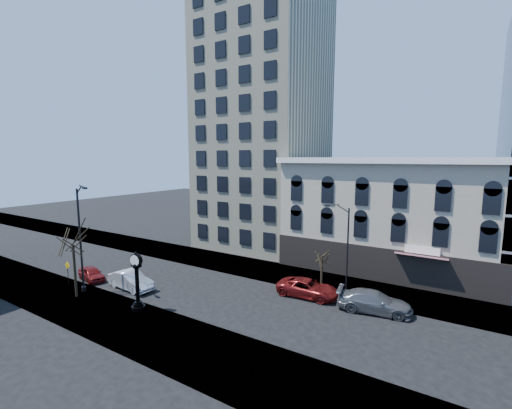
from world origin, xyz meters
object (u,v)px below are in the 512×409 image
Objects in this scene: street_clock at (137,284)px; car_near_a at (91,274)px; warning_sign at (68,269)px; street_lamp_near at (81,211)px; car_near_b at (131,280)px.

car_near_a is at bearing 156.43° from street_clock.
street_clock is at bearing 1.02° from warning_sign.
street_clock is 0.48× the size of street_lamp_near.
car_near_a is (-9.89, 2.23, -1.64)m from street_clock.
street_clock is at bearing -118.68° from car_near_b.
warning_sign is at bearing -175.84° from car_near_a.
car_near_a is at bearing 99.59° from car_near_b.
street_lamp_near is (-6.73, -0.27, 5.46)m from street_clock.
car_near_a is (0.33, 2.20, -1.07)m from warning_sign.
street_lamp_near is 8.16m from car_near_a.
street_clock is 2.06× the size of warning_sign.
car_near_b is at bearing 64.80° from street_lamp_near.
street_clock is 5.44m from car_near_b.
car_near_a is (-3.15, 2.50, -7.11)m from street_lamp_near.
car_near_b is (5.79, 2.78, -0.91)m from warning_sign.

